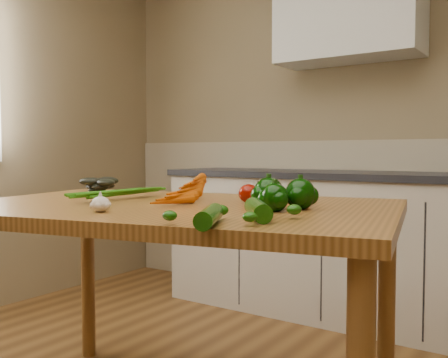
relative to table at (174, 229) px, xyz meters
The scene contains 14 objects.
room 0.68m from the table, 76.32° to the right, with size 4.04×5.04×2.64m.
counter_run 1.63m from the table, 78.57° to the left, with size 2.84×0.64×1.14m.
table is the anchor object (origin of this frame).
carrot_bunch 0.16m from the table, 149.50° to the left, with size 0.29×0.22×0.08m, color #DD5905, non-canonical shape.
leafy_greens 0.62m from the table, 163.21° to the left, with size 0.22×0.20×0.11m, color black, non-canonical shape.
garlic_bulb 0.34m from the table, 93.97° to the right, with size 0.06×0.06×0.05m, color white.
pepper_a 0.39m from the table, ahead, with size 0.10×0.10×0.10m, color black.
pepper_b 0.49m from the table, 12.10° to the left, with size 0.10×0.10×0.10m, color black.
pepper_c 0.44m from the table, ahead, with size 0.09×0.09×0.09m, color black.
tomato_a 0.30m from the table, 39.41° to the left, with size 0.08×0.08×0.07m, color #810C02.
tomato_b 0.48m from the table, 44.16° to the left, with size 0.07×0.07×0.07m, color #D15F05.
tomato_c 0.47m from the table, 28.43° to the left, with size 0.07×0.07×0.06m, color #D15F05.
zucchini_a 0.52m from the table, 22.57° to the right, with size 0.05×0.05×0.20m, color #114407.
zucchini_b 0.57m from the table, 40.65° to the right, with size 0.05×0.05×0.20m, color #114407.
Camera 1 is at (1.05, -0.76, 1.01)m, focal length 40.00 mm.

